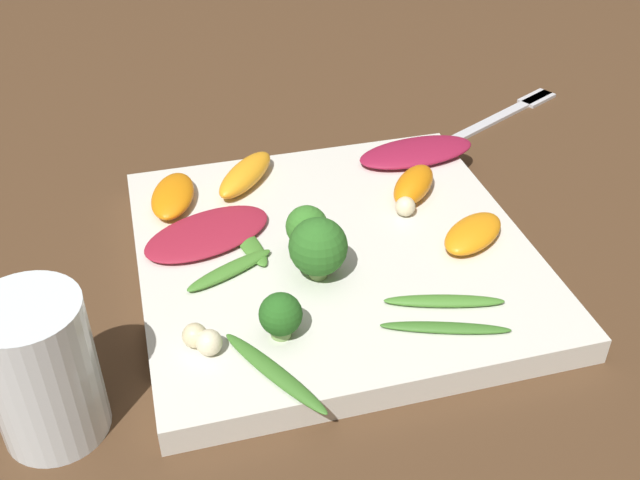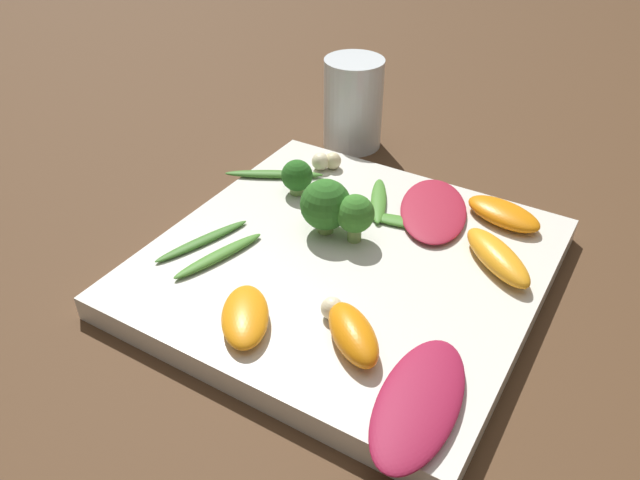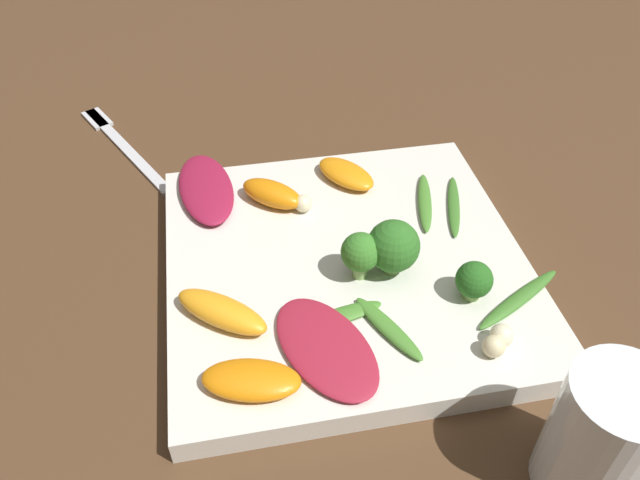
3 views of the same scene
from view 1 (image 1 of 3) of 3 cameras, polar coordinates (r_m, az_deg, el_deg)
The scene contains 21 objects.
ground_plane at distance 0.58m, azimuth 1.05°, elevation -2.04°, with size 2.40×2.40×0.00m, color #4C331E.
plate at distance 0.58m, azimuth 1.06°, elevation -1.24°, with size 0.29×0.29×0.02m.
drinking_glass at distance 0.46m, azimuth -20.43°, elevation -9.28°, with size 0.06×0.06×0.10m.
fork at distance 0.83m, azimuth 14.07°, elevation 9.47°, with size 0.10×0.18×0.01m.
radicchio_leaf_0 at distance 0.69m, azimuth 7.35°, elevation 6.67°, with size 0.06×0.11×0.01m.
radicchio_leaf_1 at distance 0.58m, azimuth -8.57°, elevation 0.51°, with size 0.09×0.12×0.01m.
orange_segment_0 at distance 0.58m, azimuth 11.58°, elevation 0.51°, with size 0.06×0.07×0.02m.
orange_segment_1 at distance 0.63m, azimuth -11.15°, elevation 3.33°, with size 0.07×0.05×0.02m.
orange_segment_2 at distance 0.63m, azimuth 7.14°, elevation 4.19°, with size 0.06×0.06×0.02m.
orange_segment_3 at distance 0.64m, azimuth -5.70°, elevation 4.99°, with size 0.08×0.07×0.02m.
broccoli_floret_0 at distance 0.55m, azimuth -1.01°, elevation 0.94°, with size 0.03×0.03×0.04m.
broccoli_floret_1 at distance 0.53m, azimuth -0.14°, elevation -0.57°, with size 0.04×0.04×0.05m.
broccoli_floret_2 at distance 0.49m, azimuth -3.02°, elevation -5.75°, with size 0.03×0.03×0.03m.
arugula_sprig_0 at distance 0.47m, azimuth -3.52°, elevation -10.01°, with size 0.09×0.06×0.01m.
arugula_sprig_1 at distance 0.51m, azimuth 9.54°, elevation -6.61°, with size 0.04×0.09×0.00m.
arugula_sprig_2 at distance 0.55m, azimuth -6.88°, elevation -2.28°, with size 0.04×0.07×0.01m.
arugula_sprig_3 at distance 0.57m, azimuth -5.44°, elevation -0.26°, with size 0.06×0.03×0.01m.
arugula_sprig_4 at distance 0.52m, azimuth 9.44°, elevation -4.61°, with size 0.03×0.08×0.01m.
macadamia_nut_0 at distance 0.61m, azimuth 6.52°, elevation 2.55°, with size 0.02×0.02×0.02m.
macadamia_nut_1 at distance 0.49m, azimuth -9.52°, elevation -7.19°, with size 0.02×0.02×0.02m.
macadamia_nut_2 at distance 0.48m, azimuth -8.45°, elevation -7.73°, with size 0.02×0.02×0.02m.
Camera 1 is at (-0.44, 0.13, 0.36)m, focal length 42.00 mm.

